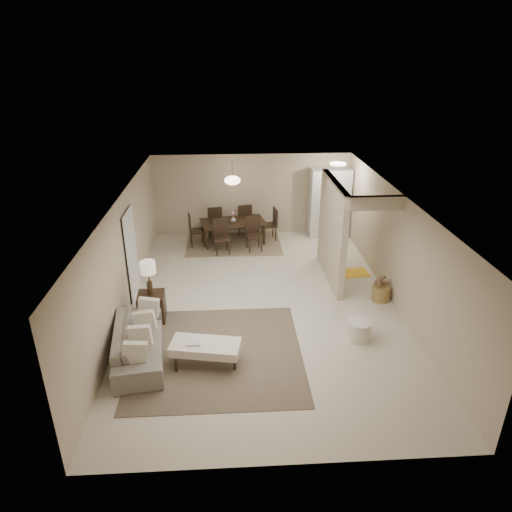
{
  "coord_description": "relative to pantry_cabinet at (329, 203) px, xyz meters",
  "views": [
    {
      "loc": [
        -0.69,
        -9.07,
        5.25
      ],
      "look_at": [
        -0.13,
        0.31,
        1.05
      ],
      "focal_mm": 32.0,
      "sensor_mm": 36.0,
      "label": 1
    }
  ],
  "objects": [
    {
      "name": "right_wall",
      "position": [
        0.65,
        -4.15,
        0.2
      ],
      "size": [
        0.0,
        9.0,
        9.0
      ],
      "primitive_type": "plane",
      "rotation": [
        1.57,
        0.0,
        -1.57
      ],
      "color": "#C7B397",
      "rests_on": "floor"
    },
    {
      "name": "pantry_cabinet",
      "position": [
        0.0,
        0.0,
        0.0
      ],
      "size": [
        1.2,
        0.55,
        2.1
      ],
      "primitive_type": "cube",
      "color": "silver",
      "rests_on": "floor"
    },
    {
      "name": "side_table",
      "position": [
        -4.75,
        -4.69,
        -0.75
      ],
      "size": [
        0.58,
        0.58,
        0.61
      ],
      "primitive_type": "cube",
      "rotation": [
        0.0,
        0.0,
        0.06
      ],
      "color": "black",
      "rests_on": "floor"
    },
    {
      "name": "back_wall",
      "position": [
        -2.35,
        0.35,
        0.2
      ],
      "size": [
        6.0,
        0.0,
        6.0
      ],
      "primitive_type": "plane",
      "rotation": [
        1.57,
        0.0,
        0.0
      ],
      "color": "#C7B397",
      "rests_on": "floor"
    },
    {
      "name": "dining_rug",
      "position": [
        -2.95,
        -0.45,
        -1.04
      ],
      "size": [
        2.8,
        2.1,
        0.01
      ],
      "primitive_type": "cube",
      "color": "#806D4F",
      "rests_on": "floor"
    },
    {
      "name": "sofa",
      "position": [
        -4.8,
        -6.0,
        -0.73
      ],
      "size": [
        2.29,
        1.16,
        0.64
      ],
      "primitive_type": "imported",
      "rotation": [
        0.0,
        0.0,
        1.71
      ],
      "color": "gray",
      "rests_on": "floor"
    },
    {
      "name": "partition",
      "position": [
        -0.55,
        -2.9,
        0.2
      ],
      "size": [
        0.15,
        2.5,
        2.5
      ],
      "primitive_type": "cube",
      "color": "#C7B397",
      "rests_on": "floor"
    },
    {
      "name": "ottoman_bench",
      "position": [
        -3.55,
        -6.3,
        -0.69
      ],
      "size": [
        1.34,
        0.8,
        0.45
      ],
      "rotation": [
        0.0,
        0.0,
        -0.19
      ],
      "color": "silver",
      "rests_on": "living_rug"
    },
    {
      "name": "doorway",
      "position": [
        -5.32,
        -3.55,
        -0.03
      ],
      "size": [
        0.04,
        0.9,
        2.04
      ],
      "primitive_type": "cube",
      "color": "black",
      "rests_on": "floor"
    },
    {
      "name": "left_wall",
      "position": [
        -5.35,
        -4.15,
        0.2
      ],
      "size": [
        0.0,
        9.0,
        9.0
      ],
      "primitive_type": "plane",
      "rotation": [
        1.57,
        0.0,
        1.57
      ],
      "color": "#C7B397",
      "rests_on": "floor"
    },
    {
      "name": "yellow_mat",
      "position": [
        0.08,
        -2.74,
        -1.04
      ],
      "size": [
        0.96,
        0.66,
        0.01
      ],
      "primitive_type": "cube",
      "rotation": [
        0.0,
        0.0,
        0.13
      ],
      "color": "yellow",
      "rests_on": "floor"
    },
    {
      "name": "wicker_basket",
      "position": [
        0.4,
        -4.15,
        -0.87
      ],
      "size": [
        0.51,
        0.51,
        0.35
      ],
      "primitive_type": "cylinder",
      "rotation": [
        0.0,
        0.0,
        0.27
      ],
      "color": "olive",
      "rests_on": "floor"
    },
    {
      "name": "round_pouf",
      "position": [
        -0.54,
        -5.67,
        -0.85
      ],
      "size": [
        0.51,
        0.51,
        0.4
      ],
      "primitive_type": "cylinder",
      "color": "silver",
      "rests_on": "floor"
    },
    {
      "name": "dining_table",
      "position": [
        -2.95,
        -0.45,
        -0.72
      ],
      "size": [
        2.03,
        1.35,
        0.66
      ],
      "primitive_type": "imported",
      "rotation": [
        0.0,
        0.0,
        0.17
      ],
      "color": "black",
      "rests_on": "dining_rug"
    },
    {
      "name": "living_rug",
      "position": [
        -3.35,
        -6.0,
        -1.04
      ],
      "size": [
        3.2,
        3.2,
        0.01
      ],
      "primitive_type": "cube",
      "color": "brown",
      "rests_on": "floor"
    },
    {
      "name": "vase",
      "position": [
        -2.95,
        -0.45,
        -0.31
      ],
      "size": [
        0.2,
        0.2,
        0.17
      ],
      "primitive_type": "imported",
      "rotation": [
        0.0,
        0.0,
        0.26
      ],
      "color": "silver",
      "rests_on": "dining_table"
    },
    {
      "name": "ceiling",
      "position": [
        -2.35,
        -4.15,
        1.45
      ],
      "size": [
        9.0,
        9.0,
        0.0
      ],
      "primitive_type": "plane",
      "rotation": [
        3.14,
        0.0,
        0.0
      ],
      "color": "white",
      "rests_on": "back_wall"
    },
    {
      "name": "pendant_light",
      "position": [
        -2.95,
        -0.45,
        0.87
      ],
      "size": [
        0.46,
        0.46,
        0.71
      ],
      "color": "#41301C",
      "rests_on": "ceiling"
    },
    {
      "name": "dining_chairs",
      "position": [
        -2.95,
        -0.45,
        -0.56
      ],
      "size": [
        2.66,
        2.1,
        0.98
      ],
      "color": "black",
      "rests_on": "dining_rug"
    },
    {
      "name": "floor",
      "position": [
        -2.35,
        -4.15,
        -1.05
      ],
      "size": [
        9.0,
        9.0,
        0.0
      ],
      "primitive_type": "plane",
      "color": "beige",
      "rests_on": "ground"
    },
    {
      "name": "table_lamp",
      "position": [
        -4.75,
        -4.69,
        0.12
      ],
      "size": [
        0.32,
        0.32,
        0.76
      ],
      "color": "#41301C",
      "rests_on": "side_table"
    },
    {
      "name": "flush_light",
      "position": [
        -0.05,
        -0.95,
        1.41
      ],
      "size": [
        0.44,
        0.44,
        0.05
      ],
      "primitive_type": "cylinder",
      "color": "white",
      "rests_on": "ceiling"
    }
  ]
}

